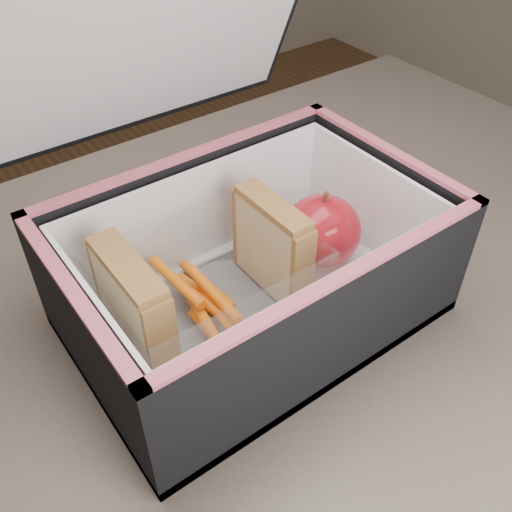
# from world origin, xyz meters

# --- Properties ---
(kitchen_table) EXTENTS (1.20, 0.80, 0.75)m
(kitchen_table) POSITION_xyz_m (0.00, 0.00, 0.66)
(kitchen_table) COLOR brown
(kitchen_table) RESTS_ON ground
(lunch_bag) EXTENTS (0.33, 0.31, 0.32)m
(lunch_bag) POSITION_xyz_m (0.01, 0.03, 0.82)
(lunch_bag) COLOR black
(lunch_bag) RESTS_ON kitchen_table
(plastic_tub) EXTENTS (0.19, 0.13, 0.08)m
(plastic_tub) POSITION_xyz_m (-0.03, 0.03, 0.80)
(plastic_tub) COLOR white
(plastic_tub) RESTS_ON lunch_bag
(sandwich_left) EXTENTS (0.03, 0.09, 0.10)m
(sandwich_left) POSITION_xyz_m (-0.10, 0.03, 0.82)
(sandwich_left) COLOR tan
(sandwich_left) RESTS_ON plastic_tub
(sandwich_right) EXTENTS (0.02, 0.09, 0.10)m
(sandwich_right) POSITION_xyz_m (0.04, 0.03, 0.82)
(sandwich_right) COLOR tan
(sandwich_right) RESTS_ON plastic_tub
(carrot_sticks) EXTENTS (0.05, 0.15, 0.03)m
(carrot_sticks) POSITION_xyz_m (-0.03, 0.03, 0.78)
(carrot_sticks) COLOR orange
(carrot_sticks) RESTS_ON plastic_tub
(paper_napkin) EXTENTS (0.09, 0.10, 0.01)m
(paper_napkin) POSITION_xyz_m (0.11, 0.03, 0.77)
(paper_napkin) COLOR white
(paper_napkin) RESTS_ON lunch_bag
(red_apple) EXTENTS (0.10, 0.10, 0.08)m
(red_apple) POSITION_xyz_m (0.10, 0.03, 0.81)
(red_apple) COLOR maroon
(red_apple) RESTS_ON paper_napkin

